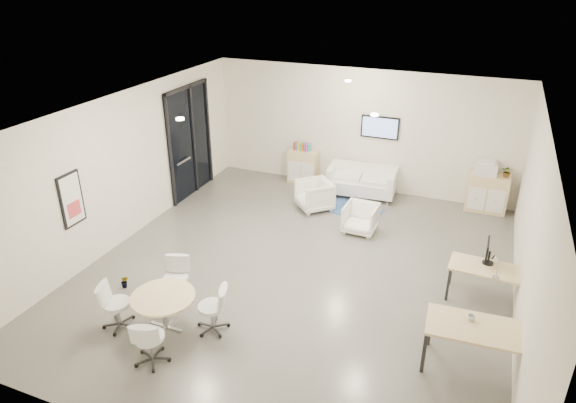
# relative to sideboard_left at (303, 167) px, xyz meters

# --- Properties ---
(room_shell) EXTENTS (9.60, 10.60, 4.80)m
(room_shell) POSITION_rel_sideboard_left_xyz_m (1.51, -4.26, 1.15)
(room_shell) COLOR #575650
(room_shell) RESTS_ON ground
(glass_door) EXTENTS (0.09, 1.90, 2.85)m
(glass_door) POSITION_rel_sideboard_left_xyz_m (-2.45, -1.76, 1.05)
(glass_door) COLOR black
(glass_door) RESTS_ON room_shell
(artwork) EXTENTS (0.05, 0.54, 1.04)m
(artwork) POSITION_rel_sideboard_left_xyz_m (-2.47, -5.86, 1.09)
(artwork) COLOR black
(artwork) RESTS_ON room_shell
(wall_tv) EXTENTS (0.98, 0.06, 0.58)m
(wall_tv) POSITION_rel_sideboard_left_xyz_m (2.01, 0.20, 1.30)
(wall_tv) COLOR black
(wall_tv) RESTS_ON room_shell
(ceiling_spots) EXTENTS (3.14, 4.14, 0.03)m
(ceiling_spots) POSITION_rel_sideboard_left_xyz_m (1.31, -3.43, 2.73)
(ceiling_spots) COLOR #FFEAC6
(ceiling_spots) RESTS_ON room_shell
(sideboard_left) EXTENTS (0.81, 0.42, 0.91)m
(sideboard_left) POSITION_rel_sideboard_left_xyz_m (0.00, 0.00, 0.00)
(sideboard_left) COLOR #D8BA82
(sideboard_left) RESTS_ON room_shell
(sideboard_right) EXTENTS (0.95, 0.46, 0.95)m
(sideboard_right) POSITION_rel_sideboard_left_xyz_m (4.80, -0.02, 0.02)
(sideboard_right) COLOR #D8BA82
(sideboard_right) RESTS_ON room_shell
(books) EXTENTS (0.47, 0.14, 0.22)m
(books) POSITION_rel_sideboard_left_xyz_m (-0.04, 0.00, 0.57)
(books) COLOR red
(books) RESTS_ON sideboard_left
(printer) EXTENTS (0.53, 0.45, 0.36)m
(printer) POSITION_rel_sideboard_left_xyz_m (4.68, -0.02, 0.66)
(printer) COLOR white
(printer) RESTS_ON sideboard_right
(loveseat) EXTENTS (1.82, 1.02, 0.66)m
(loveseat) POSITION_rel_sideboard_left_xyz_m (1.72, -0.21, -0.10)
(loveseat) COLOR white
(loveseat) RESTS_ON room_shell
(blue_rug) EXTENTS (1.54, 1.23, 0.01)m
(blue_rug) POSITION_rel_sideboard_left_xyz_m (1.78, -1.22, -0.45)
(blue_rug) COLOR #2B4A84
(blue_rug) RESTS_ON room_shell
(armchair_left) EXTENTS (1.07, 1.07, 0.80)m
(armchair_left) POSITION_rel_sideboard_left_xyz_m (0.86, -1.50, -0.05)
(armchair_left) COLOR white
(armchair_left) RESTS_ON room_shell
(armchair_right) EXTENTS (0.73, 0.69, 0.73)m
(armchair_right) POSITION_rel_sideboard_left_xyz_m (2.23, -2.24, -0.09)
(armchair_right) COLOR white
(armchair_right) RESTS_ON room_shell
(desk_rear) EXTENTS (1.32, 0.71, 0.67)m
(desk_rear) POSITION_rel_sideboard_left_xyz_m (4.96, -3.91, 0.15)
(desk_rear) COLOR #D8BA82
(desk_rear) RESTS_ON room_shell
(desk_front) EXTENTS (1.57, 0.85, 0.79)m
(desk_front) POSITION_rel_sideboard_left_xyz_m (4.94, -5.86, 0.26)
(desk_front) COLOR #D8BA82
(desk_front) RESTS_ON room_shell
(monitor) EXTENTS (0.20, 0.50, 0.44)m
(monitor) POSITION_rel_sideboard_left_xyz_m (4.92, -3.76, 0.45)
(monitor) COLOR black
(monitor) RESTS_ON desk_rear
(round_table) EXTENTS (1.06, 1.06, 0.64)m
(round_table) POSITION_rel_sideboard_left_xyz_m (0.09, -6.77, 0.10)
(round_table) COLOR #D8BA82
(round_table) RESTS_ON room_shell
(meeting_chairs) EXTENTS (2.24, 2.24, 0.82)m
(meeting_chairs) POSITION_rel_sideboard_left_xyz_m (0.09, -6.77, -0.04)
(meeting_chairs) COLOR white
(meeting_chairs) RESTS_ON room_shell
(plant_cabinet) EXTENTS (0.30, 0.33, 0.23)m
(plant_cabinet) POSITION_rel_sideboard_left_xyz_m (5.17, -0.04, 0.61)
(plant_cabinet) COLOR #3F7F3F
(plant_cabinet) RESTS_ON sideboard_right
(plant_floor) EXTENTS (0.19, 0.29, 0.12)m
(plant_floor) POSITION_rel_sideboard_left_xyz_m (-1.31, -6.08, -0.40)
(plant_floor) COLOR #3F7F3F
(plant_floor) RESTS_ON room_shell
(cup) EXTENTS (0.13, 0.11, 0.11)m
(cup) POSITION_rel_sideboard_left_xyz_m (4.80, -5.73, 0.39)
(cup) COLOR white
(cup) RESTS_ON desk_front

